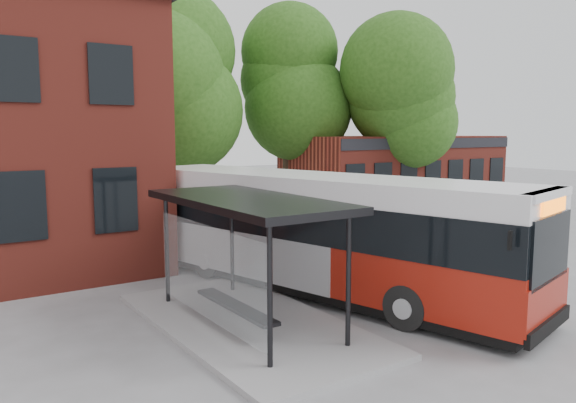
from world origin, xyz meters
TOP-DOWN VIEW (x-y plane):
  - ground at (0.00, 0.00)m, footprint 100.00×100.00m
  - shop_row at (15.00, 14.00)m, footprint 14.00×6.20m
  - bus_shelter at (-4.50, -1.00)m, footprint 3.60×7.00m
  - bike_rail at (9.28, 10.00)m, footprint 5.20×0.10m
  - tree_0 at (-6.00, 16.00)m, footprint 7.92×7.92m
  - tree_1 at (1.00, 17.00)m, footprint 7.92×7.92m
  - tree_2 at (8.00, 16.00)m, footprint 7.92×7.92m
  - tree_3 at (13.00, 12.00)m, footprint 7.04×7.04m
  - city_bus at (-1.55, 0.56)m, footprint 5.55×12.59m
  - bicycle_0 at (6.32, 10.26)m, footprint 1.69×0.61m
  - bicycle_1 at (6.94, 9.36)m, footprint 1.61×0.48m
  - bicycle_2 at (8.01, 10.91)m, footprint 1.77×0.79m
  - bicycle_3 at (8.80, 9.02)m, footprint 1.55×0.89m
  - bicycle_4 at (10.08, 9.63)m, footprint 1.78×1.13m
  - bicycle_5 at (10.11, 9.14)m, footprint 1.76×0.64m
  - bicycle_6 at (11.16, 9.58)m, footprint 1.61×0.86m
  - bicycle_7 at (10.77, 10.87)m, footprint 1.59×0.51m

SIDE VIEW (x-z plane):
  - ground at x=0.00m, z-range 0.00..0.00m
  - bike_rail at x=9.28m, z-range 0.00..0.38m
  - bicycle_6 at x=11.16m, z-range 0.00..0.80m
  - bicycle_4 at x=10.08m, z-range 0.00..0.88m
  - bicycle_0 at x=6.32m, z-range 0.00..0.89m
  - bicycle_2 at x=8.01m, z-range 0.00..0.90m
  - bicycle_3 at x=8.80m, z-range 0.00..0.90m
  - bicycle_7 at x=10.77m, z-range 0.00..0.95m
  - bicycle_1 at x=6.94m, z-range 0.00..0.96m
  - bicycle_5 at x=10.11m, z-range 0.00..1.03m
  - bus_shelter at x=-4.50m, z-range 0.00..2.90m
  - city_bus at x=-1.55m, z-range 0.00..3.13m
  - shop_row at x=15.00m, z-range 0.00..4.00m
  - tree_3 at x=13.00m, z-range 0.00..9.28m
  - tree_1 at x=1.00m, z-range 0.00..10.40m
  - tree_0 at x=-6.00m, z-range 0.00..11.00m
  - tree_2 at x=8.00m, z-range 0.00..11.00m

